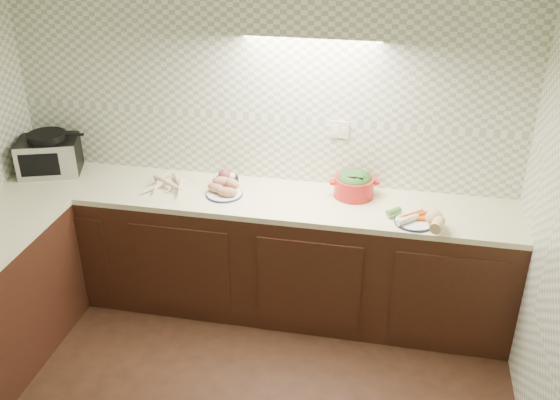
% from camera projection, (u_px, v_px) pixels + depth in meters
% --- Properties ---
extents(room, '(3.60, 3.60, 2.60)m').
position_uv_depth(room, '(166.00, 201.00, 2.65)').
color(room, black).
rests_on(room, ground).
extents(counter, '(3.60, 3.60, 0.90)m').
position_uv_depth(counter, '(118.00, 308.00, 3.91)').
color(counter, black).
rests_on(counter, ground).
extents(toaster_oven, '(0.51, 0.45, 0.30)m').
position_uv_depth(toaster_oven, '(49.00, 154.00, 4.58)').
color(toaster_oven, black).
rests_on(toaster_oven, counter).
extents(parsnip_pile, '(0.40, 0.26, 0.07)m').
position_uv_depth(parsnip_pile, '(171.00, 183.00, 4.41)').
color(parsnip_pile, beige).
rests_on(parsnip_pile, counter).
extents(sweet_potato_plate, '(0.26, 0.26, 0.12)m').
position_uv_depth(sweet_potato_plate, '(225.00, 189.00, 4.29)').
color(sweet_potato_plate, '#172243').
rests_on(sweet_potato_plate, counter).
extents(onion_bowl, '(0.16, 0.16, 0.13)m').
position_uv_depth(onion_bowl, '(227.00, 180.00, 4.41)').
color(onion_bowl, black).
rests_on(onion_bowl, counter).
extents(dutch_oven, '(0.34, 0.33, 0.19)m').
position_uv_depth(dutch_oven, '(354.00, 184.00, 4.25)').
color(dutch_oven, red).
rests_on(dutch_oven, counter).
extents(veg_plate, '(0.40, 0.29, 0.12)m').
position_uv_depth(veg_plate, '(423.00, 219.00, 3.92)').
color(veg_plate, '#172243').
rests_on(veg_plate, counter).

